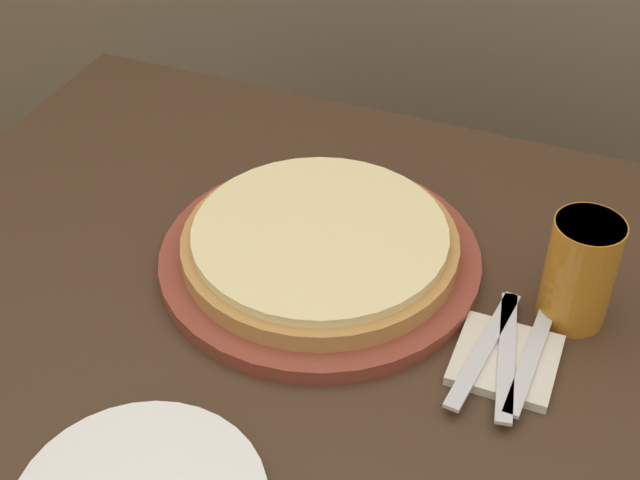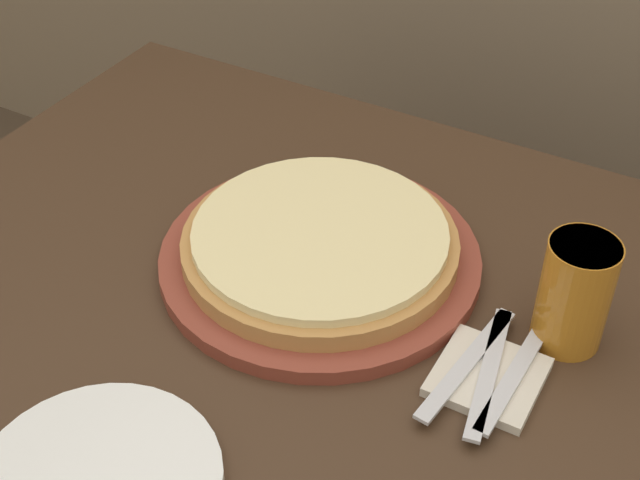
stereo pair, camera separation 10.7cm
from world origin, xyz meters
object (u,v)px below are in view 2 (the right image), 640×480
at_px(beer_glass, 576,290).
at_px(fork, 467,363).
at_px(dinner_knife, 489,372).
at_px(spoon, 511,380).
at_px(pizza_on_board, 320,249).

relative_size(beer_glass, fork, 0.69).
relative_size(dinner_knife, spoon, 1.17).
relative_size(pizza_on_board, dinner_knife, 2.04).
distance_m(dinner_knife, spoon, 0.02).
relative_size(beer_glass, spoon, 0.82).
bearing_deg(spoon, pizza_on_board, 164.18).
bearing_deg(dinner_knife, pizza_on_board, 162.68).
height_order(pizza_on_board, beer_glass, beer_glass).
distance_m(pizza_on_board, beer_glass, 0.31).
relative_size(pizza_on_board, beer_glass, 2.93).
relative_size(pizza_on_board, fork, 2.03).
bearing_deg(dinner_knife, fork, 180.00).
xyz_separation_m(fork, dinner_knife, (0.02, 0.00, 0.00)).
relative_size(fork, spoon, 1.18).
bearing_deg(beer_glass, dinner_knife, -116.71).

